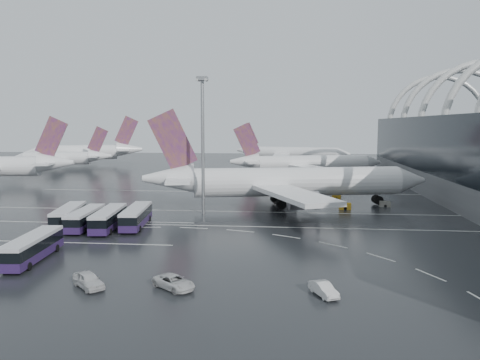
# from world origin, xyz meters

# --- Properties ---
(ground) EXTENTS (420.00, 420.00, 0.00)m
(ground) POSITION_xyz_m (0.00, 0.00, 0.00)
(ground) COLOR black
(ground) RESTS_ON ground
(lane_marking_near) EXTENTS (120.00, 0.25, 0.01)m
(lane_marking_near) POSITION_xyz_m (0.00, -2.00, 0.01)
(lane_marking_near) COLOR silver
(lane_marking_near) RESTS_ON ground
(lane_marking_mid) EXTENTS (120.00, 0.25, 0.01)m
(lane_marking_mid) POSITION_xyz_m (0.00, 12.00, 0.01)
(lane_marking_mid) COLOR silver
(lane_marking_mid) RESTS_ON ground
(lane_marking_far) EXTENTS (120.00, 0.25, 0.01)m
(lane_marking_far) POSITION_xyz_m (0.00, 40.00, 0.01)
(lane_marking_far) COLOR silver
(lane_marking_far) RESTS_ON ground
(bus_bay_line_south) EXTENTS (28.00, 0.25, 0.01)m
(bus_bay_line_south) POSITION_xyz_m (-24.00, -16.00, 0.01)
(bus_bay_line_south) COLOR silver
(bus_bay_line_south) RESTS_ON ground
(bus_bay_line_north) EXTENTS (28.00, 0.25, 0.01)m
(bus_bay_line_north) POSITION_xyz_m (-24.00, 0.00, 0.01)
(bus_bay_line_north) COLOR silver
(bus_bay_line_north) RESTS_ON ground
(airliner_main) EXTENTS (62.26, 53.74, 21.19)m
(airliner_main) POSITION_xyz_m (6.03, 18.70, 5.31)
(airliner_main) COLOR white
(airliner_main) RESTS_ON ground
(airliner_gate_b) EXTENTS (52.57, 46.62, 18.53)m
(airliner_gate_b) POSITION_xyz_m (12.84, 76.86, 4.64)
(airliner_gate_b) COLOR white
(airliner_gate_b) RESTS_ON ground
(airliner_gate_c) EXTENTS (52.83, 47.97, 18.98)m
(airliner_gate_c) POSITION_xyz_m (8.10, 133.96, 4.75)
(airliner_gate_c) COLOR white
(airliner_gate_c) RESTS_ON ground
(jet_remote_mid) EXTENTS (39.83, 32.18, 17.33)m
(jet_remote_mid) POSITION_xyz_m (-82.47, 96.91, 4.47)
(jet_remote_mid) COLOR white
(jet_remote_mid) RESTS_ON ground
(jet_remote_far) EXTENTS (49.81, 40.46, 21.95)m
(jet_remote_far) POSITION_xyz_m (-81.85, 117.69, 5.67)
(jet_remote_far) COLOR white
(jet_remote_far) RESTS_ON ground
(bus_row_near_a) EXTENTS (5.51, 13.83, 3.33)m
(bus_row_near_a) POSITION_xyz_m (-31.65, -4.48, 1.83)
(bus_row_near_a) COLOR #23123A
(bus_row_near_a) RESTS_ON ground
(bus_row_near_b) EXTENTS (3.82, 13.14, 3.19)m
(bus_row_near_b) POSITION_xyz_m (-27.92, -5.94, 1.75)
(bus_row_near_b) COLOR #23123A
(bus_row_near_b) RESTS_ON ground
(bus_row_near_c) EXTENTS (4.47, 13.90, 3.36)m
(bus_row_near_c) POSITION_xyz_m (-23.62, -6.28, 1.85)
(bus_row_near_c) COLOR #23123A
(bus_row_near_c) RESTS_ON ground
(bus_row_near_d) EXTENTS (4.55, 14.01, 3.39)m
(bus_row_near_d) POSITION_xyz_m (-19.53, -3.83, 1.86)
(bus_row_near_d) COLOR #23123A
(bus_row_near_d) RESTS_ON ground
(bus_row_far_b) EXTENTS (4.20, 13.58, 3.29)m
(bus_row_far_b) POSITION_xyz_m (-26.48, -25.47, 1.81)
(bus_row_far_b) COLOR #23123A
(bus_row_far_b) RESTS_ON ground
(van_curve_a) EXTENTS (5.67, 5.17, 1.47)m
(van_curve_a) POSITION_xyz_m (-5.40, -34.14, 0.73)
(van_curve_a) COLOR silver
(van_curve_a) RESTS_ON ground
(van_curve_b) EXTENTS (5.06, 4.97, 1.72)m
(van_curve_b) POSITION_xyz_m (-14.83, -34.74, 0.86)
(van_curve_b) COLOR silver
(van_curve_b) RESTS_ON ground
(van_curve_c) EXTENTS (3.14, 4.49, 1.40)m
(van_curve_c) POSITION_xyz_m (10.72, -34.60, 0.70)
(van_curve_c) COLOR silver
(van_curve_c) RESTS_ON ground
(floodlight_mast) EXTENTS (2.08, 2.08, 27.18)m
(floodlight_mast) POSITION_xyz_m (-9.94, 9.40, 17.09)
(floodlight_mast) COLOR gray
(floodlight_mast) RESTS_ON ground
(gse_cart_belly_a) EXTENTS (2.42, 1.43, 1.32)m
(gse_cart_belly_a) POSITION_xyz_m (19.14, 16.93, 0.66)
(gse_cart_belly_a) COLOR #C58E1A
(gse_cart_belly_a) RESTS_ON ground
(gse_cart_belly_d) EXTENTS (2.23, 1.32, 1.22)m
(gse_cart_belly_d) POSITION_xyz_m (28.20, 20.95, 0.61)
(gse_cart_belly_d) COLOR slate
(gse_cart_belly_d) RESTS_ON ground
(gse_cart_belly_e) EXTENTS (2.04, 1.20, 1.11)m
(gse_cart_belly_e) POSITION_xyz_m (18.70, 30.22, 0.56)
(gse_cart_belly_e) COLOR #C58E1A
(gse_cart_belly_e) RESTS_ON ground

